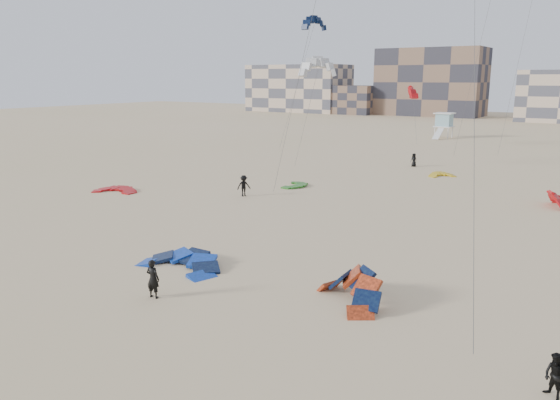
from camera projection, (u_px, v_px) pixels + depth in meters
The scene contains 18 objects.
ground at pixel (145, 299), 25.99m from camera, with size 320.00×320.00×0.00m, color beige.
kite_ground_blue at pixel (181, 267), 30.34m from camera, with size 4.88×5.01×1.13m, color #1238CB, non-canonical shape.
kite_ground_orange at pixel (349, 302), 25.61m from camera, with size 4.10×3.33×2.47m, color #F3491E, non-canonical shape.
kite_ground_red at pixel (116, 192), 50.34m from camera, with size 3.77×3.98×0.57m, color red, non-canonical shape.
kite_ground_green at pixel (295, 186), 52.90m from camera, with size 3.10×3.28×0.44m, color #2D7823, non-canonical shape.
kite_ground_red_far at pixel (560, 207), 44.35m from camera, with size 3.36×2.78×2.09m, color red, non-canonical shape.
kite_ground_yellow at pixel (442, 176), 58.09m from camera, with size 2.66×2.75×0.72m, color yellow, non-canonical shape.
kitesurfer_main at pixel (153, 279), 25.93m from camera, with size 0.69×0.46×1.90m, color black.
kitesurfer_b at pixel (555, 376), 17.78m from camera, with size 0.77×0.60×1.57m, color black.
kitesurfer_c at pixel (244, 186), 48.26m from camera, with size 1.21×0.70×1.88m, color black.
kitesurfer_e at pixel (414, 160), 64.32m from camera, with size 0.77×0.50×1.58m, color black.
kite_fly_grey at pixel (318, 69), 59.04m from camera, with size 5.64×6.57×11.78m.
kite_fly_navy at pixel (314, 25), 73.56m from camera, with size 4.70×9.44×17.48m.
kite_fly_red at pixel (413, 93), 80.27m from camera, with size 4.94×6.57×8.57m.
lifeguard_tower_far at pixel (444, 125), 94.68m from camera, with size 3.13×5.93×4.33m.
condo_west_a at pixel (299, 88), 167.99m from camera, with size 30.00×15.00×14.00m, color beige.
condo_west_b at pixel (431, 82), 149.54m from camera, with size 28.00×14.00×18.00m, color #7C5E4B.
condo_fill_left at pixel (355, 100), 156.37m from camera, with size 12.00×10.00×8.00m, color #7C5E4B.
Camera 1 is at (18.68, -16.86, 10.31)m, focal length 35.00 mm.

